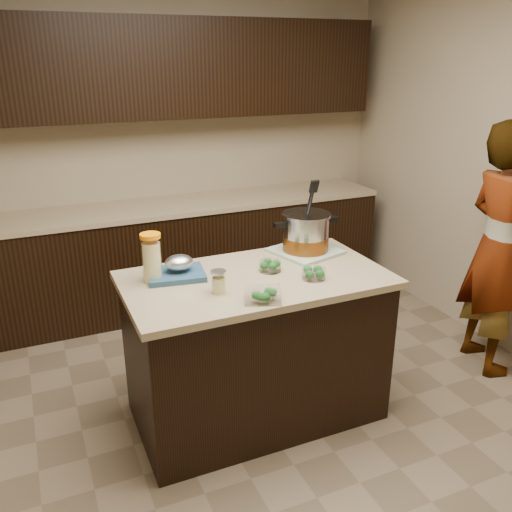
# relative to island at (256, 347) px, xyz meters

# --- Properties ---
(ground_plane) EXTENTS (4.00, 4.00, 0.00)m
(ground_plane) POSITION_rel_island_xyz_m (0.00, 0.00, -0.45)
(ground_plane) COLOR brown
(ground_plane) RESTS_ON ground
(room_shell) EXTENTS (4.04, 4.04, 2.72)m
(room_shell) POSITION_rel_island_xyz_m (0.00, 0.00, 1.26)
(room_shell) COLOR tan
(room_shell) RESTS_ON ground
(back_cabinets) EXTENTS (3.60, 0.63, 2.33)m
(back_cabinets) POSITION_rel_island_xyz_m (0.00, 1.74, 0.49)
(back_cabinets) COLOR black
(back_cabinets) RESTS_ON ground
(island) EXTENTS (1.46, 0.81, 0.90)m
(island) POSITION_rel_island_xyz_m (0.00, 0.00, 0.00)
(island) COLOR black
(island) RESTS_ON ground
(dish_towel) EXTENTS (0.44, 0.44, 0.02)m
(dish_towel) POSITION_rel_island_xyz_m (0.43, 0.23, 0.46)
(dish_towel) COLOR #56805D
(dish_towel) RESTS_ON island
(stock_pot) EXTENTS (0.42, 0.31, 0.42)m
(stock_pot) POSITION_rel_island_xyz_m (0.43, 0.22, 0.57)
(stock_pot) COLOR #B7B7BC
(stock_pot) RESTS_ON dish_towel
(lemonade_pitcher) EXTENTS (0.13, 0.13, 0.27)m
(lemonade_pitcher) POSITION_rel_island_xyz_m (-0.54, 0.16, 0.57)
(lemonade_pitcher) COLOR #D1CB80
(lemonade_pitcher) RESTS_ON island
(mason_jar) EXTENTS (0.10, 0.10, 0.13)m
(mason_jar) POSITION_rel_island_xyz_m (-0.26, -0.12, 0.51)
(mason_jar) COLOR #D1CB80
(mason_jar) RESTS_ON island
(broccoli_tub_left) EXTENTS (0.16, 0.16, 0.06)m
(broccoli_tub_left) POSITION_rel_island_xyz_m (0.10, 0.04, 0.47)
(broccoli_tub_left) COLOR silver
(broccoli_tub_left) RESTS_ON island
(broccoli_tub_right) EXTENTS (0.15, 0.15, 0.06)m
(broccoli_tub_right) POSITION_rel_island_xyz_m (0.28, -0.16, 0.48)
(broccoli_tub_right) COLOR silver
(broccoli_tub_right) RESTS_ON island
(broccoli_tub_rect) EXTENTS (0.22, 0.19, 0.07)m
(broccoli_tub_rect) POSITION_rel_island_xyz_m (-0.10, -0.31, 0.48)
(broccoli_tub_rect) COLOR silver
(broccoli_tub_rect) RESTS_ON island
(blue_tray) EXTENTS (0.34, 0.29, 0.12)m
(blue_tray) POSITION_rel_island_xyz_m (-0.40, 0.17, 0.49)
(blue_tray) COLOR navy
(blue_tray) RESTS_ON island
(person) EXTENTS (0.53, 0.69, 1.69)m
(person) POSITION_rel_island_xyz_m (1.70, -0.11, 0.39)
(person) COLOR gray
(person) RESTS_ON ground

